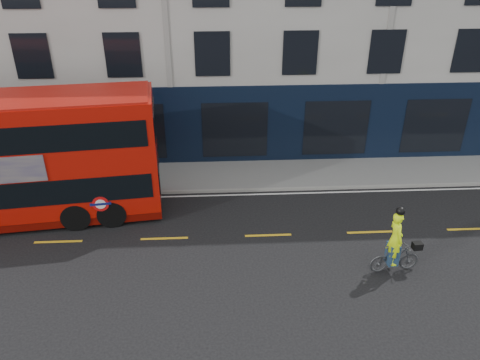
{
  "coord_description": "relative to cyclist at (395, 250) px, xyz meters",
  "views": [
    {
      "loc": [
        2.11,
        -13.38,
        10.4
      ],
      "look_at": [
        2.96,
        2.45,
        1.95
      ],
      "focal_mm": 35.0,
      "sensor_mm": 36.0,
      "label": 1
    }
  ],
  "objects": [
    {
      "name": "ground",
      "position": [
        -8.04,
        0.85,
        -0.89
      ],
      "size": [
        120.0,
        120.0,
        0.0
      ],
      "primitive_type": "plane",
      "color": "black",
      "rests_on": "ground"
    },
    {
      "name": "kerb",
      "position": [
        -8.04,
        5.85,
        -0.82
      ],
      "size": [
        60.0,
        0.12,
        0.13
      ],
      "primitive_type": "cube",
      "color": "gray",
      "rests_on": "ground"
    },
    {
      "name": "pavement",
      "position": [
        -8.04,
        7.35,
        -0.83
      ],
      "size": [
        60.0,
        3.0,
        0.12
      ],
      "primitive_type": "cube",
      "color": "slate",
      "rests_on": "ground"
    },
    {
      "name": "cyclist",
      "position": [
        0.0,
        0.0,
        0.0
      ],
      "size": [
        1.8,
        0.75,
        2.58
      ],
      "rotation": [
        0.0,
        0.0,
        0.09
      ],
      "color": "#444649",
      "rests_on": "ground"
    },
    {
      "name": "lane_dashes",
      "position": [
        -8.04,
        2.35,
        -0.89
      ],
      "size": [
        58.0,
        0.12,
        0.01
      ],
      "primitive_type": null,
      "color": "gold",
      "rests_on": "ground"
    },
    {
      "name": "road_edge_line",
      "position": [
        -8.04,
        5.55,
        -0.89
      ],
      "size": [
        58.0,
        0.1,
        0.01
      ],
      "primitive_type": "cube",
      "color": "silver",
      "rests_on": "ground"
    }
  ]
}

